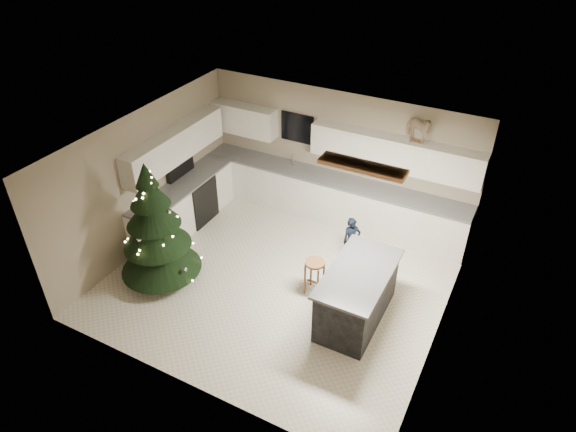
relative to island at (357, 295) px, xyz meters
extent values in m
plane|color=beige|center=(-1.51, 0.21, -0.48)|extent=(5.50, 5.50, 0.00)
cube|color=gray|center=(-1.51, 2.71, 0.82)|extent=(5.50, 0.02, 2.60)
cube|color=gray|center=(-1.51, -2.29, 0.82)|extent=(5.50, 0.02, 2.60)
cube|color=gray|center=(-4.26, 0.21, 0.82)|extent=(0.02, 5.00, 2.60)
cube|color=gray|center=(1.24, 0.21, 0.82)|extent=(0.02, 5.00, 2.60)
cube|color=silver|center=(-1.51, 0.21, 2.12)|extent=(5.50, 5.00, 0.02)
cube|color=brown|center=(-0.21, 0.31, 2.07)|extent=(1.25, 0.32, 0.06)
cube|color=white|center=(-0.21, 0.31, 2.04)|extent=(1.15, 0.24, 0.02)
cube|color=white|center=(-1.51, 2.41, -0.03)|extent=(5.48, 0.60, 0.90)
cube|color=white|center=(-3.96, 0.81, -0.03)|extent=(0.60, 2.60, 0.90)
cube|color=slate|center=(-1.51, 2.40, 0.44)|extent=(5.48, 0.62, 0.04)
cube|color=slate|center=(-3.95, 0.81, 0.44)|extent=(0.62, 2.60, 0.04)
cube|color=white|center=(-3.56, 2.54, 1.22)|extent=(1.40, 0.35, 0.60)
cube|color=white|center=(-0.36, 2.54, 1.22)|extent=(3.20, 0.35, 0.60)
cube|color=white|center=(-4.08, 0.94, 1.22)|extent=(0.35, 2.60, 0.60)
cube|color=black|center=(-2.41, 2.68, 1.22)|extent=(0.70, 0.04, 0.60)
cube|color=#99999E|center=(-2.41, 2.41, 0.42)|extent=(0.55, 0.40, 0.06)
cylinder|color=#99999E|center=(-2.41, 2.51, 0.58)|extent=(0.03, 0.03, 0.24)
cube|color=black|center=(-3.94, 1.11, -0.03)|extent=(0.64, 0.75, 0.90)
cube|color=black|center=(-4.19, 1.11, 0.57)|extent=(0.10, 0.75, 0.30)
cube|color=black|center=(0.00, 0.00, -0.03)|extent=(0.80, 1.60, 0.90)
cube|color=#3A3A3A|center=(0.00, 0.00, 0.45)|extent=(0.90, 1.70, 0.05)
cylinder|color=brown|center=(-0.84, 0.25, 0.14)|extent=(0.33, 0.33, 0.04)
cylinder|color=brown|center=(-0.96, 0.13, -0.18)|extent=(0.04, 0.04, 0.60)
cylinder|color=brown|center=(-0.73, 0.13, -0.18)|extent=(0.04, 0.04, 0.60)
cylinder|color=brown|center=(-0.96, 0.37, -0.18)|extent=(0.04, 0.04, 0.60)
cylinder|color=brown|center=(-0.73, 0.37, -0.18)|extent=(0.04, 0.04, 0.60)
cube|color=brown|center=(-0.84, 0.25, -0.28)|extent=(0.26, 0.03, 0.03)
cylinder|color=#3F2816|center=(-3.36, -0.65, -0.33)|extent=(0.12, 0.12, 0.30)
cone|color=black|center=(-3.36, -0.65, 0.08)|extent=(1.38, 1.38, 0.71)
cone|color=black|center=(-3.36, -0.65, 0.53)|extent=(1.13, 1.13, 0.61)
cone|color=black|center=(-3.36, -0.65, 0.94)|extent=(0.89, 0.89, 0.56)
cone|color=black|center=(-3.36, -0.65, 1.29)|extent=(0.65, 0.65, 0.51)
cone|color=black|center=(-3.36, -0.65, 1.59)|extent=(0.36, 0.36, 0.40)
sphere|color=#FFD88C|center=(-2.64, -0.65, -0.23)|extent=(0.04, 0.04, 0.04)
sphere|color=#FFD88C|center=(-2.75, -0.31, -0.16)|extent=(0.04, 0.04, 0.04)
sphere|color=#FFD88C|center=(-2.99, -0.08, -0.09)|extent=(0.04, 0.04, 0.04)
sphere|color=#FFD88C|center=(-3.31, 0.00, -0.02)|extent=(0.04, 0.04, 0.04)
sphere|color=#FFD88C|center=(-3.62, -0.08, 0.05)|extent=(0.04, 0.04, 0.04)
sphere|color=#FFD88C|center=(-3.84, -0.29, 0.12)|extent=(0.04, 0.04, 0.04)
sphere|color=#FFD88C|center=(-3.93, -0.57, 0.19)|extent=(0.04, 0.04, 0.04)
sphere|color=#FFD88C|center=(-3.87, -0.84, 0.25)|extent=(0.04, 0.04, 0.04)
sphere|color=#FFD88C|center=(-3.70, -1.05, 0.32)|extent=(0.04, 0.04, 0.04)
sphere|color=#FFD88C|center=(-3.46, -1.14, 0.39)|extent=(0.04, 0.04, 0.04)
sphere|color=#FFD88C|center=(-3.22, -1.11, 0.46)|extent=(0.04, 0.04, 0.04)
sphere|color=#FFD88C|center=(-3.03, -0.97, 0.53)|extent=(0.04, 0.04, 0.04)
sphere|color=#FFD88C|center=(-2.94, -0.77, 0.60)|extent=(0.04, 0.04, 0.04)
sphere|color=#FFD88C|center=(-2.96, -0.56, 0.67)|extent=(0.04, 0.04, 0.04)
sphere|color=#FFD88C|center=(-3.07, -0.39, 0.73)|extent=(0.04, 0.04, 0.04)
sphere|color=#FFD88C|center=(-3.23, -0.31, 0.80)|extent=(0.04, 0.04, 0.04)
sphere|color=#FFD88C|center=(-3.41, -0.31, 0.87)|extent=(0.04, 0.04, 0.04)
sphere|color=#FFD88C|center=(-3.54, -0.40, 0.94)|extent=(0.04, 0.04, 0.04)
sphere|color=#FFD88C|center=(-3.62, -0.53, 1.01)|extent=(0.04, 0.04, 0.04)
sphere|color=#FFD88C|center=(-3.62, -0.67, 1.08)|extent=(0.04, 0.04, 0.04)
sphere|color=#FFD88C|center=(-3.56, -0.78, 1.15)|extent=(0.04, 0.04, 0.04)
sphere|color=#FFD88C|center=(-3.46, -0.84, 1.22)|extent=(0.04, 0.04, 0.04)
sphere|color=#FFD88C|center=(-3.36, -0.84, 1.28)|extent=(0.04, 0.04, 0.04)
sphere|color=#FFD88C|center=(-3.27, -0.80, 1.35)|extent=(0.04, 0.04, 0.04)
sphere|color=#FFD88C|center=(-3.23, -0.73, 1.42)|extent=(0.04, 0.04, 0.04)
sphere|color=#FFD88C|center=(-3.23, -0.65, 1.49)|extent=(0.04, 0.04, 0.04)
sphere|color=#FFD88C|center=(-3.27, -0.61, 1.56)|extent=(0.04, 0.04, 0.04)
sphere|color=#FFD88C|center=(-3.31, -0.59, 1.63)|extent=(0.04, 0.04, 0.04)
sphere|color=silver|center=(-2.76, -0.65, -0.02)|extent=(0.07, 0.07, 0.07)
sphere|color=silver|center=(-3.64, -0.25, 0.28)|extent=(0.07, 0.07, 0.07)
sphere|color=silver|center=(-3.47, -1.01, 0.58)|extent=(0.07, 0.07, 0.07)
sphere|color=silver|center=(-3.10, -0.56, 0.89)|extent=(0.07, 0.07, 0.07)
sphere|color=silver|center=(-3.49, -0.55, 1.19)|extent=(0.07, 0.07, 0.07)
sphere|color=silver|center=(-3.36, -0.70, 1.49)|extent=(0.07, 0.07, 0.07)
imported|color=black|center=(-0.61, 1.30, -0.02)|extent=(0.39, 0.39, 0.91)
cube|color=brown|center=(-0.01, 2.50, 1.53)|extent=(0.23, 0.02, 0.02)
cube|color=brown|center=(-0.01, 2.57, 1.53)|extent=(0.23, 0.02, 0.02)
imported|color=beige|center=(-0.01, 2.54, 1.78)|extent=(0.64, 0.47, 0.49)
camera|label=1|loc=(1.78, -5.72, 5.53)|focal=32.00mm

